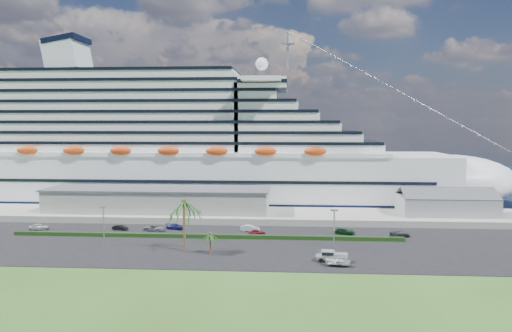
# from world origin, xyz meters

# --- Properties ---
(ground) EXTENTS (420.00, 420.00, 0.00)m
(ground) POSITION_xyz_m (0.00, 0.00, 0.00)
(ground) COLOR #31531B
(ground) RESTS_ON ground
(asphalt_lot) EXTENTS (140.00, 38.00, 0.12)m
(asphalt_lot) POSITION_xyz_m (0.00, 11.00, 0.06)
(asphalt_lot) COLOR black
(asphalt_lot) RESTS_ON ground
(wharf) EXTENTS (240.00, 20.00, 1.80)m
(wharf) POSITION_xyz_m (0.00, 40.00, 0.90)
(wharf) COLOR gray
(wharf) RESTS_ON ground
(water) EXTENTS (420.00, 160.00, 0.02)m
(water) POSITION_xyz_m (0.00, 130.00, 0.01)
(water) COLOR black
(water) RESTS_ON ground
(cruise_ship) EXTENTS (191.00, 38.00, 54.00)m
(cruise_ship) POSITION_xyz_m (-21.53, 64.00, 16.69)
(cruise_ship) COLOR silver
(cruise_ship) RESTS_ON ground
(terminal_building) EXTENTS (61.00, 15.00, 6.30)m
(terminal_building) POSITION_xyz_m (-25.00, 40.00, 5.01)
(terminal_building) COLOR gray
(terminal_building) RESTS_ON wharf
(port_shed) EXTENTS (24.00, 12.31, 7.37)m
(port_shed) POSITION_xyz_m (52.00, 40.00, 4.40)
(port_shed) COLOR gray
(port_shed) RESTS_ON wharf
(hedge) EXTENTS (88.00, 1.10, 0.90)m
(hedge) POSITION_xyz_m (-8.00, 16.00, 0.57)
(hedge) COLOR black
(hedge) RESTS_ON asphalt_lot
(lamp_post_left) EXTENTS (1.60, 0.35, 8.27)m
(lamp_post_left) POSITION_xyz_m (-28.00, 8.00, 5.34)
(lamp_post_left) COLOR gray
(lamp_post_left) RESTS_ON asphalt_lot
(lamp_post_right) EXTENTS (1.60, 0.35, 8.27)m
(lamp_post_right) POSITION_xyz_m (20.00, 8.00, 5.34)
(lamp_post_right) COLOR gray
(lamp_post_right) RESTS_ON asphalt_lot
(palm_tall) EXTENTS (8.82, 8.82, 11.13)m
(palm_tall) POSITION_xyz_m (-10.00, 4.00, 9.20)
(palm_tall) COLOR #47301E
(palm_tall) RESTS_ON ground
(palm_short) EXTENTS (3.53, 3.53, 4.56)m
(palm_short) POSITION_xyz_m (-4.50, 2.50, 3.67)
(palm_short) COLOR #47301E
(palm_short) RESTS_ON ground
(parked_car_0) EXTENTS (4.75, 3.02, 1.51)m
(parked_car_0) POSITION_xyz_m (-49.32, 21.65, 0.87)
(parked_car_0) COLOR #B9B9BB
(parked_car_0) RESTS_ON asphalt_lot
(parked_car_1) EXTENTS (3.95, 2.12, 1.23)m
(parked_car_1) POSITION_xyz_m (-29.68, 22.74, 0.74)
(parked_car_1) COLOR black
(parked_car_1) RESTS_ON asphalt_lot
(parked_car_2) EXTENTS (5.38, 3.32, 1.39)m
(parked_car_2) POSITION_xyz_m (-21.18, 22.50, 0.81)
(parked_car_2) COLOR gray
(parked_car_2) RESTS_ON asphalt_lot
(parked_car_3) EXTENTS (5.05, 3.36, 1.36)m
(parked_car_3) POSITION_xyz_m (-16.62, 24.52, 0.80)
(parked_car_3) COLOR #171A52
(parked_car_3) RESTS_ON asphalt_lot
(parked_car_4) EXTENTS (4.20, 2.71, 1.33)m
(parked_car_4) POSITION_xyz_m (3.46, 19.57, 0.79)
(parked_car_4) COLOR maroon
(parked_car_4) RESTS_ON asphalt_lot
(parked_car_5) EXTENTS (4.79, 2.26, 1.52)m
(parked_car_5) POSITION_xyz_m (1.57, 23.55, 0.88)
(parked_car_5) COLOR silver
(parked_car_5) RESTS_ON asphalt_lot
(parked_car_6) EXTENTS (5.18, 3.70, 1.31)m
(parked_car_6) POSITION_xyz_m (23.69, 22.09, 0.77)
(parked_car_6) COLOR #0E3815
(parked_car_6) RESTS_ON asphalt_lot
(parked_car_7) EXTENTS (4.78, 2.60, 1.31)m
(parked_car_7) POSITION_xyz_m (35.78, 20.05, 0.78)
(parked_car_7) COLOR #222227
(parked_car_7) RESTS_ON asphalt_lot
(pickup_truck) EXTENTS (6.01, 2.66, 2.06)m
(pickup_truck) POSITION_xyz_m (18.75, -1.01, 1.25)
(pickup_truck) COLOR black
(pickup_truck) RESTS_ON asphalt_lot
(boat_trailer) EXTENTS (5.51, 4.05, 1.53)m
(boat_trailer) POSITION_xyz_m (19.70, -4.06, 1.13)
(boat_trailer) COLOR gray
(boat_trailer) RESTS_ON asphalt_lot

